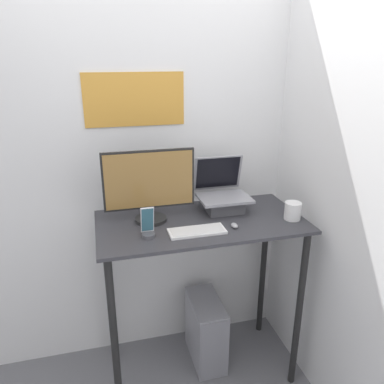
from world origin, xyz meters
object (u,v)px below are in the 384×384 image
(monitor, at_px, (149,187))
(mouse, at_px, (234,226))
(laptop, at_px, (223,197))
(cell_phone, at_px, (148,227))
(keyboard, at_px, (197,231))
(computer_tower, at_px, (206,330))

(monitor, distance_m, mouse, 0.52)
(laptop, bearing_deg, monitor, -173.72)
(mouse, distance_m, cell_phone, 0.48)
(laptop, relative_size, mouse, 5.63)
(cell_phone, bearing_deg, keyboard, -3.85)
(keyboard, bearing_deg, monitor, 135.26)
(keyboard, xyz_separation_m, cell_phone, (-0.26, 0.02, 0.05))
(laptop, bearing_deg, keyboard, -131.78)
(mouse, xyz_separation_m, computer_tower, (-0.09, 0.22, -0.88))
(monitor, distance_m, computer_tower, 1.12)
(cell_phone, bearing_deg, laptop, 26.44)
(computer_tower, bearing_deg, laptop, 20.46)
(keyboard, bearing_deg, mouse, 1.19)
(cell_phone, bearing_deg, monitor, 77.50)
(laptop, bearing_deg, mouse, -94.75)
(monitor, xyz_separation_m, keyboard, (0.22, -0.22, -0.20))
(mouse, relative_size, cell_phone, 0.34)
(cell_phone, xyz_separation_m, computer_tower, (0.39, 0.21, -0.92))
(cell_phone, bearing_deg, computer_tower, 28.03)
(keyboard, bearing_deg, cell_phone, 176.15)
(laptop, height_order, computer_tower, laptop)
(monitor, height_order, computer_tower, monitor)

